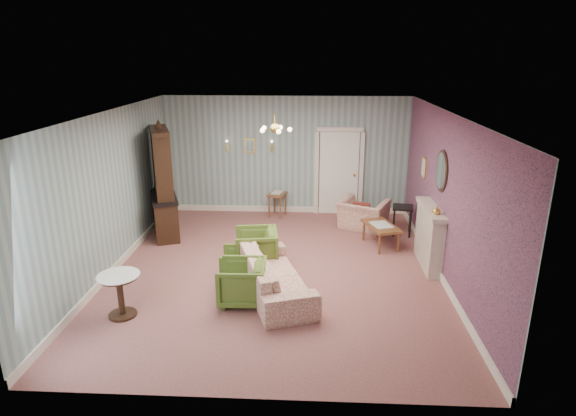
# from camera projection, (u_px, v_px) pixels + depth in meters

# --- Properties ---
(floor) EXTENTS (7.00, 7.00, 0.00)m
(floor) POSITION_uv_depth(u_px,v_px,m) (276.00, 270.00, 8.96)
(floor) COLOR #945C56
(floor) RESTS_ON ground
(ceiling) EXTENTS (7.00, 7.00, 0.00)m
(ceiling) POSITION_uv_depth(u_px,v_px,m) (275.00, 113.00, 8.06)
(ceiling) COLOR white
(ceiling) RESTS_ON ground
(wall_back) EXTENTS (6.00, 0.00, 6.00)m
(wall_back) POSITION_uv_depth(u_px,v_px,m) (286.00, 156.00, 11.84)
(wall_back) COLOR gray
(wall_back) RESTS_ON ground
(wall_front) EXTENTS (6.00, 0.00, 6.00)m
(wall_front) POSITION_uv_depth(u_px,v_px,m) (251.00, 288.00, 5.19)
(wall_front) COLOR gray
(wall_front) RESTS_ON ground
(wall_left) EXTENTS (0.00, 7.00, 7.00)m
(wall_left) POSITION_uv_depth(u_px,v_px,m) (110.00, 194.00, 8.66)
(wall_left) COLOR gray
(wall_left) RESTS_ON ground
(wall_right) EXTENTS (0.00, 7.00, 7.00)m
(wall_right) POSITION_uv_depth(u_px,v_px,m) (447.00, 198.00, 8.36)
(wall_right) COLOR gray
(wall_right) RESTS_ON ground
(wall_right_floral) EXTENTS (0.00, 7.00, 7.00)m
(wall_right_floral) POSITION_uv_depth(u_px,v_px,m) (446.00, 198.00, 8.37)
(wall_right_floral) COLOR #BC5E70
(wall_right_floral) RESTS_ON ground
(door) EXTENTS (1.12, 0.12, 2.16)m
(door) POSITION_uv_depth(u_px,v_px,m) (339.00, 171.00, 11.85)
(door) COLOR white
(door) RESTS_ON floor
(olive_chair_a) EXTENTS (0.71, 0.76, 0.76)m
(olive_chair_a) POSITION_uv_depth(u_px,v_px,m) (242.00, 281.00, 7.71)
(olive_chair_a) COLOR #4E6B25
(olive_chair_a) RESTS_ON floor
(olive_chair_b) EXTENTS (0.64, 0.68, 0.67)m
(olive_chair_b) POSITION_uv_depth(u_px,v_px,m) (240.00, 264.00, 8.45)
(olive_chair_b) COLOR #4E6B25
(olive_chair_b) RESTS_ON floor
(olive_chair_c) EXTENTS (0.82, 0.86, 0.79)m
(olive_chair_c) POSITION_uv_depth(u_px,v_px,m) (256.00, 246.00, 9.05)
(olive_chair_c) COLOR #4E6B25
(olive_chair_c) RESTS_ON floor
(sofa_chintz) EXTENTS (1.34, 2.34, 0.88)m
(sofa_chintz) POSITION_uv_depth(u_px,v_px,m) (275.00, 269.00, 8.00)
(sofa_chintz) COLOR #A74843
(sofa_chintz) RESTS_ON floor
(wingback_chair) EXTENTS (1.23, 1.06, 0.91)m
(wingback_chair) POSITION_uv_depth(u_px,v_px,m) (363.00, 210.00, 10.96)
(wingback_chair) COLOR #A74843
(wingback_chair) RESTS_ON floor
(dresser) EXTENTS (1.01, 1.59, 2.50)m
(dresser) POSITION_uv_depth(u_px,v_px,m) (162.00, 180.00, 10.41)
(dresser) COLOR black
(dresser) RESTS_ON floor
(fireplace) EXTENTS (0.30, 1.40, 1.16)m
(fireplace) POSITION_uv_depth(u_px,v_px,m) (429.00, 237.00, 9.02)
(fireplace) COLOR beige
(fireplace) RESTS_ON floor
(mantel_vase) EXTENTS (0.15, 0.15, 0.15)m
(mantel_vase) POSITION_uv_depth(u_px,v_px,m) (437.00, 210.00, 8.44)
(mantel_vase) COLOR gold
(mantel_vase) RESTS_ON fireplace
(oval_mirror) EXTENTS (0.04, 0.76, 0.84)m
(oval_mirror) POSITION_uv_depth(u_px,v_px,m) (441.00, 171.00, 8.62)
(oval_mirror) COLOR white
(oval_mirror) RESTS_ON wall_right
(framed_print) EXTENTS (0.04, 0.34, 0.42)m
(framed_print) POSITION_uv_depth(u_px,v_px,m) (424.00, 167.00, 9.98)
(framed_print) COLOR gold
(framed_print) RESTS_ON wall_right
(coffee_table) EXTENTS (0.78, 1.05, 0.48)m
(coffee_table) POSITION_uv_depth(u_px,v_px,m) (380.00, 235.00, 10.02)
(coffee_table) COLOR brown
(coffee_table) RESTS_ON floor
(side_table_black) EXTENTS (0.51, 0.51, 0.66)m
(side_table_black) POSITION_uv_depth(u_px,v_px,m) (402.00, 221.00, 10.63)
(side_table_black) COLOR black
(side_table_black) RESTS_ON floor
(pedestal_table) EXTENTS (0.71, 0.71, 0.70)m
(pedestal_table) POSITION_uv_depth(u_px,v_px,m) (121.00, 295.00, 7.31)
(pedestal_table) COLOR black
(pedestal_table) RESTS_ON floor
(nesting_table) EXTENTS (0.50, 0.57, 0.64)m
(nesting_table) POSITION_uv_depth(u_px,v_px,m) (277.00, 204.00, 11.86)
(nesting_table) COLOR brown
(nesting_table) RESTS_ON floor
(gilt_mirror_back) EXTENTS (0.28, 0.06, 0.36)m
(gilt_mirror_back) POSITION_uv_depth(u_px,v_px,m) (250.00, 146.00, 11.77)
(gilt_mirror_back) COLOR gold
(gilt_mirror_back) RESTS_ON wall_back
(sconce_left) EXTENTS (0.16, 0.12, 0.30)m
(sconce_left) POSITION_uv_depth(u_px,v_px,m) (227.00, 146.00, 11.77)
(sconce_left) COLOR gold
(sconce_left) RESTS_ON wall_back
(sconce_right) EXTENTS (0.16, 0.12, 0.30)m
(sconce_right) POSITION_uv_depth(u_px,v_px,m) (272.00, 146.00, 11.72)
(sconce_right) COLOR gold
(sconce_right) RESTS_ON wall_back
(chandelier) EXTENTS (0.56, 0.56, 0.36)m
(chandelier) POSITION_uv_depth(u_px,v_px,m) (275.00, 129.00, 8.15)
(chandelier) COLOR gold
(chandelier) RESTS_ON ceiling
(burgundy_cushion) EXTENTS (0.41, 0.28, 0.39)m
(burgundy_cushion) POSITION_uv_depth(u_px,v_px,m) (362.00, 211.00, 10.81)
(burgundy_cushion) COLOR maroon
(burgundy_cushion) RESTS_ON wingback_chair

